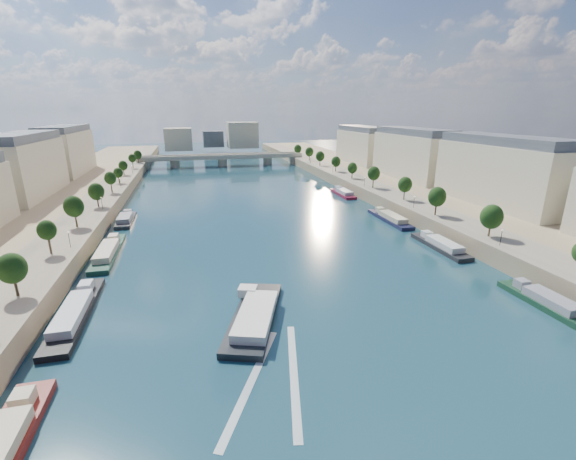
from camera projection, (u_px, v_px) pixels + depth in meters
ground at (258, 221)px, 137.45m from camera, size 700.00×700.00×0.00m
quay_left at (30, 229)px, 119.82m from camera, size 44.00×520.00×5.00m
quay_right at (436, 202)px, 153.58m from camera, size 44.00×520.00×5.00m
pave_left at (81, 217)px, 122.57m from camera, size 14.00×520.00×0.10m
pave_right at (403, 198)px, 149.30m from camera, size 14.00×520.00×0.10m
trees_left at (87, 199)px, 123.25m from camera, size 4.80×268.80×8.26m
trees_right at (387, 180)px, 156.44m from camera, size 4.80×268.80×8.26m
lamps_left at (88, 216)px, 113.55m from camera, size 0.36×200.36×4.28m
lamps_right at (386, 189)px, 152.04m from camera, size 0.36×200.36×4.28m
buildings_right at (449, 162)px, 163.53m from camera, size 16.00×226.00×23.20m
skyline at (218, 137)px, 336.73m from camera, size 79.00×42.00×22.00m
bridge at (222, 159)px, 267.51m from camera, size 112.00×12.00×8.15m
tour_barge at (254, 316)px, 72.34m from camera, size 15.64×26.86×3.65m
wake at (273, 377)px, 57.23m from camera, size 16.17×25.64×0.04m
moored_barges_left at (75, 314)px, 73.31m from camera, size 5.00×153.74×3.60m
moored_barges_right at (446, 249)px, 107.33m from camera, size 5.00×171.28×3.60m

